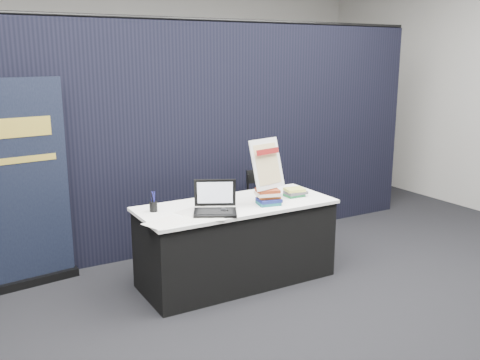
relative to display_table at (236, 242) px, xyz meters
name	(u,v)px	position (x,y,z in m)	size (l,w,h in m)	color
floor	(268,303)	(0.00, -0.55, -0.38)	(8.00, 8.00, 0.00)	black
wall_back	(116,78)	(0.00, 3.45, 1.37)	(8.00, 0.02, 3.50)	#A19F98
drape_partition	(187,139)	(0.00, 1.05, 0.82)	(6.00, 0.08, 2.40)	black
display_table	(236,242)	(0.00, 0.00, 0.00)	(1.80, 0.75, 0.75)	black
laptop	(212,205)	(-0.32, -0.14, 0.44)	(0.44, 0.44, 0.27)	black
mouse	(224,210)	(-0.23, -0.19, 0.39)	(0.08, 0.12, 0.04)	black
brochure_left	(167,222)	(-0.76, -0.21, 0.38)	(0.34, 0.24, 0.00)	white
brochure_mid	(204,218)	(-0.45, -0.24, 0.38)	(0.32, 0.23, 0.00)	white
brochure_right	(197,211)	(-0.41, -0.04, 0.38)	(0.33, 0.23, 0.00)	silver
pen_cup	(153,207)	(-0.74, 0.14, 0.42)	(0.07, 0.07, 0.09)	black
book_stack_tall	(268,197)	(0.25, -0.16, 0.44)	(0.24, 0.20, 0.14)	#175357
book_stack_short	(294,192)	(0.61, -0.05, 0.41)	(0.20, 0.16, 0.08)	#1E733E
info_sign	(267,164)	(0.25, -0.13, 0.74)	(0.36, 0.20, 0.47)	black
pullup_banner	(27,197)	(-1.66, 0.86, 0.46)	(0.80, 0.20, 1.88)	black
stacking_chair	(269,205)	(0.77, 0.63, 0.09)	(0.44, 0.45, 0.84)	black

